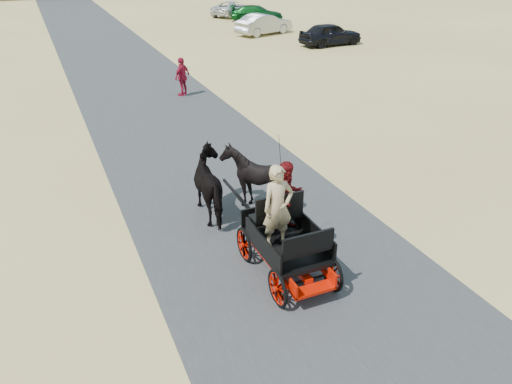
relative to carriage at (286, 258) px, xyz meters
name	(u,v)px	position (x,y,z in m)	size (l,w,h in m)	color
ground	(289,264)	(0.22, 0.25, -0.36)	(140.00, 140.00, 0.00)	tan
road	(289,263)	(0.22, 0.25, -0.35)	(6.00, 140.00, 0.01)	#38383A
carriage	(286,258)	(0.00, 0.00, 0.00)	(1.30, 2.40, 0.72)	black
horse_left	(214,185)	(-0.55, 3.00, 0.49)	(0.91, 2.01, 1.70)	black
horse_right	(254,178)	(0.55, 3.00, 0.49)	(1.37, 1.54, 1.70)	black
driver_man	(278,207)	(-0.20, 0.05, 1.26)	(0.66, 0.43, 1.80)	tan
passenger_woman	(287,196)	(0.30, 0.60, 1.15)	(0.77, 0.60, 1.58)	#660C0F
pedestrian	(182,77)	(1.84, 14.05, 0.50)	(1.01, 0.42, 1.73)	maroon
car_a	(331,34)	(14.25, 21.65, 0.37)	(1.73, 4.30, 1.46)	black
car_b	(264,24)	(11.94, 27.29, 0.38)	(1.57, 4.52, 1.49)	#B2B2B7
car_c	(257,13)	(14.12, 33.50, 0.29)	(1.83, 4.50, 1.30)	#0C4C19
car_d	(233,9)	(13.43, 37.27, 0.30)	(2.17, 4.71, 1.31)	silver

